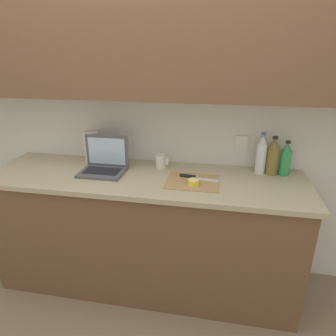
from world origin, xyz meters
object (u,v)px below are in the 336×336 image
Objects in this scene: cutting_board at (193,182)px; measuring_cup at (161,161)px; laptop at (104,164)px; bottle_water_clear at (286,160)px; bottle_oil_tall at (273,157)px; bottle_green_soda at (261,155)px; lemon_half_cut at (193,182)px; paper_towel_roll at (92,146)px; knife at (192,177)px.

measuring_cup reaches higher than cutting_board.
laptop reaches higher than bottle_water_clear.
bottle_water_clear is (0.09, -0.00, -0.01)m from bottle_oil_tall.
laptop is 0.66m from cutting_board.
bottle_green_soda is at bearing 180.00° from bottle_water_clear.
bottle_oil_tall is 0.80m from measuring_cup.
lemon_half_cut is 0.68m from bottle_water_clear.
lemon_half_cut is at bearing -145.36° from bottle_green_soda.
cutting_board is at bearing -151.12° from bottle_green_soda.
bottle_water_clear is 1.03× the size of paper_towel_roll.
lemon_half_cut is 0.30× the size of paper_towel_roll.
cutting_board is at bearing -40.25° from measuring_cup.
bottle_green_soda is 1.24× the size of paper_towel_roll.
laptop is at bearing -171.69° from bottle_oil_tall.
knife is 0.31m from measuring_cup.
cutting_board is (0.65, -0.08, -0.06)m from laptop.
cutting_board is 1.27× the size of bottle_oil_tall.
paper_towel_roll reaches higher than measuring_cup.
bottle_oil_tall is at bearing -0.71° from paper_towel_roll.
knife is at bearing 98.59° from cutting_board.
bottle_oil_tall is at bearing 0.00° from bottle_green_soda.
bottle_green_soda is (0.45, 0.25, 0.13)m from cutting_board.
paper_towel_roll is at bearing 179.29° from bottle_oil_tall.
bottle_water_clear is at bearing -0.00° from bottle_oil_tall.
paper_towel_roll is at bearing 175.54° from measuring_cup.
laptop is 1.33× the size of paper_towel_roll.
bottle_oil_tall reaches higher than paper_towel_roll.
laptop reaches higher than lemon_half_cut.
cutting_board is at bearing -17.98° from paper_towel_roll.
lemon_half_cut is at bearing -149.62° from bottle_oil_tall.
bottle_water_clear reaches higher than cutting_board.
bottle_green_soda is at bearing 8.75° from laptop.
lemon_half_cut is 0.39m from measuring_cup.
measuring_cup is at bearing 139.75° from cutting_board.
laptop is at bearing 173.23° from cutting_board.
lemon_half_cut is 0.70× the size of measuring_cup.
knife is 0.11m from lemon_half_cut.
paper_towel_roll is (-1.35, 0.02, -0.01)m from bottle_oil_tall.
bottle_water_clear reaches higher than knife.
knife is 0.51m from bottle_green_soda.
bottle_green_soda is at bearing -180.00° from bottle_oil_tall.
bottle_green_soda is 2.88× the size of measuring_cup.
laptop is 3.10× the size of measuring_cup.
measuring_cup is (-0.71, -0.03, -0.09)m from bottle_green_soda.
measuring_cup is (0.39, 0.15, -0.01)m from laptop.
bottle_water_clear is 2.40× the size of measuring_cup.
bottle_green_soda reaches higher than laptop.
laptop reaches higher than cutting_board.
bottle_green_soda is 1.08× the size of bottle_oil_tall.
knife is at bearing 99.85° from lemon_half_cut.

